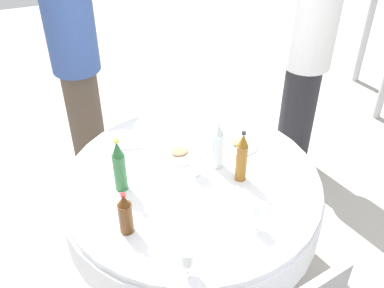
# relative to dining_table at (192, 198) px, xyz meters

# --- Properties ---
(ground_plane) EXTENTS (10.00, 10.00, 0.00)m
(ground_plane) POSITION_rel_dining_table_xyz_m (0.00, 0.00, -0.59)
(ground_plane) COLOR #B7B2A8
(dining_table) EXTENTS (1.44, 1.44, 0.74)m
(dining_table) POSITION_rel_dining_table_xyz_m (0.00, 0.00, 0.00)
(dining_table) COLOR white
(dining_table) RESTS_ON ground_plane
(bottle_brown_front) EXTENTS (0.07, 0.07, 0.24)m
(bottle_brown_front) POSITION_rel_dining_table_xyz_m (-0.42, -0.25, 0.26)
(bottle_brown_front) COLOR #593314
(bottle_brown_front) RESTS_ON dining_table
(bottle_green_far) EXTENTS (0.07, 0.07, 0.32)m
(bottle_green_far) POSITION_rel_dining_table_xyz_m (-0.38, 0.05, 0.30)
(bottle_green_far) COLOR #2D6B38
(bottle_green_far) RESTS_ON dining_table
(bottle_clear_south) EXTENTS (0.07, 0.07, 0.29)m
(bottle_clear_south) POSITION_rel_dining_table_xyz_m (0.17, 0.06, 0.28)
(bottle_clear_south) COLOR silver
(bottle_clear_south) RESTS_ON dining_table
(bottle_amber_rear) EXTENTS (0.06, 0.06, 0.31)m
(bottle_amber_rear) POSITION_rel_dining_table_xyz_m (0.25, -0.08, 0.29)
(bottle_amber_rear) COLOR #8C5619
(bottle_amber_rear) RESTS_ON dining_table
(wine_glass_rear) EXTENTS (0.07, 0.07, 0.14)m
(wine_glass_rear) POSITION_rel_dining_table_xyz_m (0.03, 0.03, 0.25)
(wine_glass_rear) COLOR white
(wine_glass_rear) RESTS_ON dining_table
(wine_glass_mid) EXTENTS (0.06, 0.06, 0.16)m
(wine_glass_mid) POSITION_rel_dining_table_xyz_m (0.17, -0.42, 0.26)
(wine_glass_mid) COLOR white
(wine_glass_mid) RESTS_ON dining_table
(wine_glass_right) EXTENTS (0.06, 0.06, 0.14)m
(wine_glass_right) POSITION_rel_dining_table_xyz_m (-0.22, -0.58, 0.25)
(wine_glass_right) COLOR white
(wine_glass_right) RESTS_ON dining_table
(plate_north) EXTENTS (0.22, 0.22, 0.04)m
(plate_north) POSITION_rel_dining_table_xyz_m (-0.00, 0.22, 0.16)
(plate_north) COLOR white
(plate_north) RESTS_ON dining_table
(plate_east) EXTENTS (0.22, 0.22, 0.04)m
(plate_east) POSITION_rel_dining_table_xyz_m (0.36, 0.19, 0.16)
(plate_east) COLOR white
(plate_east) RESTS_ON dining_table
(knife_far) EXTENTS (0.16, 0.11, 0.00)m
(knife_far) POSITION_rel_dining_table_xyz_m (0.41, -0.11, 0.15)
(knife_far) COLOR silver
(knife_far) RESTS_ON dining_table
(fork_south) EXTENTS (0.17, 0.08, 0.00)m
(fork_south) POSITION_rel_dining_table_xyz_m (0.01, -0.20, 0.15)
(fork_south) COLOR silver
(fork_south) RESTS_ON dining_table
(spoon_rear) EXTENTS (0.15, 0.13, 0.00)m
(spoon_rear) POSITION_rel_dining_table_xyz_m (0.19, 0.54, 0.15)
(spoon_rear) COLOR silver
(spoon_rear) RESTS_ON dining_table
(folded_napkin) EXTENTS (0.20, 0.20, 0.02)m
(folded_napkin) POSITION_rel_dining_table_xyz_m (-0.23, 0.44, 0.16)
(folded_napkin) COLOR white
(folded_napkin) RESTS_ON dining_table
(person_front) EXTENTS (0.34, 0.34, 1.69)m
(person_front) POSITION_rel_dining_table_xyz_m (1.10, 0.72, 0.29)
(person_front) COLOR #26262B
(person_front) RESTS_ON ground_plane
(person_far) EXTENTS (0.34, 0.34, 1.62)m
(person_far) POSITION_rel_dining_table_xyz_m (-0.43, 1.25, 0.25)
(person_far) COLOR #4C3F33
(person_far) RESTS_ON ground_plane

